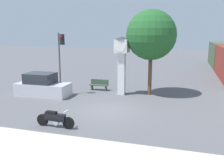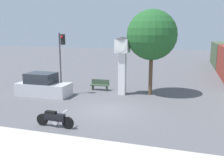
{
  "view_description": "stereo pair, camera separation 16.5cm",
  "coord_description": "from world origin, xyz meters",
  "px_view_note": "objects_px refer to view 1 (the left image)",
  "views": [
    {
      "loc": [
        4.65,
        -14.66,
        4.95
      ],
      "look_at": [
        0.27,
        -0.02,
        1.75
      ],
      "focal_mm": 40.0,
      "sensor_mm": 36.0,
      "label": 1
    },
    {
      "loc": [
        4.81,
        -14.61,
        4.95
      ],
      "look_at": [
        0.27,
        -0.02,
        1.75
      ],
      "focal_mm": 40.0,
      "sensor_mm": 36.0,
      "label": 2
    }
  ],
  "objects_px": {
    "parked_car": "(42,86)",
    "motorcycle": "(55,119)",
    "clock_tower": "(122,57)",
    "bench": "(99,85)",
    "street_tree": "(151,35)",
    "traffic_light": "(61,53)"
  },
  "relations": [
    {
      "from": "motorcycle",
      "to": "clock_tower",
      "type": "xyz_separation_m",
      "value": [
        1.57,
        7.89,
        2.59
      ]
    },
    {
      "from": "clock_tower",
      "to": "bench",
      "type": "xyz_separation_m",
      "value": [
        -2.23,
        0.9,
        -2.56
      ]
    },
    {
      "from": "street_tree",
      "to": "bench",
      "type": "height_order",
      "value": "street_tree"
    },
    {
      "from": "street_tree",
      "to": "bench",
      "type": "relative_size",
      "value": 4.16
    },
    {
      "from": "traffic_light",
      "to": "parked_car",
      "type": "relative_size",
      "value": 1.16
    },
    {
      "from": "motorcycle",
      "to": "parked_car",
      "type": "bearing_deg",
      "value": 128.42
    },
    {
      "from": "clock_tower",
      "to": "traffic_light",
      "type": "height_order",
      "value": "traffic_light"
    },
    {
      "from": "parked_car",
      "to": "traffic_light",
      "type": "bearing_deg",
      "value": 25.49
    },
    {
      "from": "traffic_light",
      "to": "motorcycle",
      "type": "bearing_deg",
      "value": -65.32
    },
    {
      "from": "parked_car",
      "to": "motorcycle",
      "type": "bearing_deg",
      "value": -53.44
    },
    {
      "from": "clock_tower",
      "to": "street_tree",
      "type": "distance_m",
      "value": 2.79
    },
    {
      "from": "parked_car",
      "to": "street_tree",
      "type": "bearing_deg",
      "value": 18.57
    },
    {
      "from": "motorcycle",
      "to": "bench",
      "type": "bearing_deg",
      "value": 95.72
    },
    {
      "from": "motorcycle",
      "to": "clock_tower",
      "type": "height_order",
      "value": "clock_tower"
    },
    {
      "from": "traffic_light",
      "to": "parked_car",
      "type": "bearing_deg",
      "value": -154.12
    },
    {
      "from": "clock_tower",
      "to": "bench",
      "type": "relative_size",
      "value": 2.87
    },
    {
      "from": "street_tree",
      "to": "bench",
      "type": "distance_m",
      "value": 6.09
    },
    {
      "from": "parked_car",
      "to": "bench",
      "type": "bearing_deg",
      "value": 39.51
    },
    {
      "from": "street_tree",
      "to": "parked_car",
      "type": "relative_size",
      "value": 1.58
    },
    {
      "from": "clock_tower",
      "to": "bench",
      "type": "height_order",
      "value": "clock_tower"
    },
    {
      "from": "motorcycle",
      "to": "clock_tower",
      "type": "distance_m",
      "value": 8.46
    },
    {
      "from": "street_tree",
      "to": "parked_car",
      "type": "bearing_deg",
      "value": -161.04
    }
  ]
}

